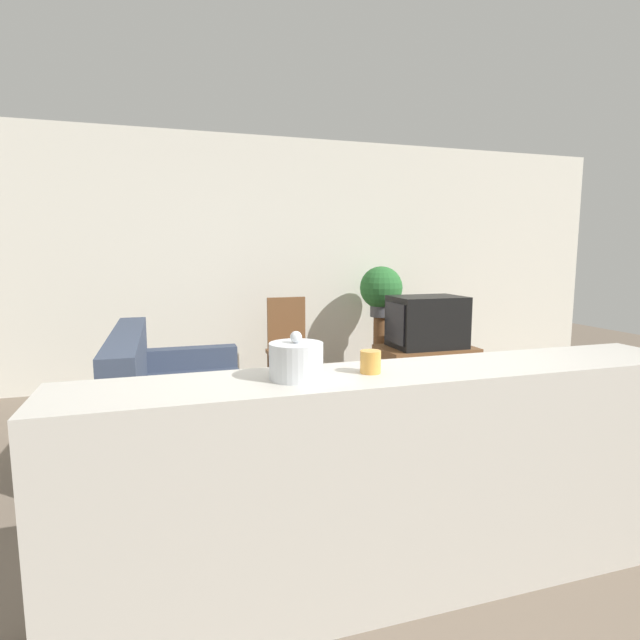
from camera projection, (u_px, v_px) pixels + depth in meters
The scene contains 11 objects.
ground_plane at pixel (370, 544), 2.50m from camera, with size 14.00×14.00×0.00m, color #756656.
wall_back at pixel (251, 261), 5.56m from camera, with size 9.00×0.06×2.70m.
couch at pixel (178, 414), 3.52m from camera, with size 0.94×1.70×0.91m.
tv_stand at pixel (426, 371), 5.06m from camera, with size 0.94×0.57×0.50m.
television at pixel (426, 322), 4.99m from camera, with size 0.71×0.50×0.51m.
wooden_chair at pixel (289, 343), 5.05m from camera, with size 0.44×0.44×0.99m.
plant_stand at pixel (380, 348), 5.71m from camera, with size 0.16×0.16×0.72m.
potted_plant at pixel (381, 289), 5.62m from camera, with size 0.48×0.48×0.57m.
foreground_counter at pixel (401, 480), 2.13m from camera, with size 2.77×0.44×0.96m.
decorative_bowl at pixel (296, 360), 1.92m from camera, with size 0.21×0.21×0.19m.
candle_jar at pixel (370, 362), 2.02m from camera, with size 0.08×0.08×0.09m.
Camera 1 is at (-0.93, -2.14, 1.45)m, focal length 28.00 mm.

